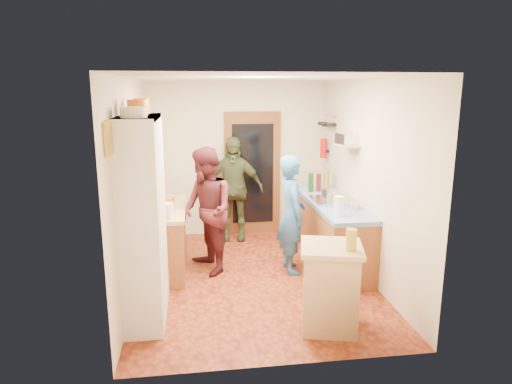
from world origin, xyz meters
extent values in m
cube|color=brown|center=(0.00, 0.00, -0.01)|extent=(3.00, 4.00, 0.02)
cube|color=silver|center=(0.00, 0.00, 2.61)|extent=(3.00, 4.00, 0.02)
cube|color=beige|center=(0.00, 2.01, 1.30)|extent=(3.00, 0.02, 2.60)
cube|color=beige|center=(0.00, -2.01, 1.30)|extent=(3.00, 0.02, 2.60)
cube|color=beige|center=(-1.51, 0.00, 1.30)|extent=(0.02, 4.00, 2.60)
cube|color=beige|center=(1.51, 0.00, 1.30)|extent=(0.02, 4.00, 2.60)
cube|color=brown|center=(0.25, 1.97, 1.05)|extent=(0.95, 0.06, 2.10)
cube|color=black|center=(0.25, 1.94, 1.05)|extent=(0.70, 0.02, 1.70)
cube|color=white|center=(-1.30, -0.80, 1.10)|extent=(0.40, 1.20, 2.20)
cube|color=white|center=(-1.30, -0.80, 2.18)|extent=(0.40, 1.14, 0.04)
cylinder|color=white|center=(-1.30, -1.15, 2.25)|extent=(0.25, 0.25, 0.11)
cylinder|color=orange|center=(-1.30, -0.81, 2.28)|extent=(0.20, 0.20, 0.16)
cylinder|color=orange|center=(-1.30, -0.40, 2.28)|extent=(0.19, 0.19, 0.17)
cube|color=#995429|center=(-1.20, 0.45, 0.42)|extent=(0.60, 1.40, 0.85)
cube|color=tan|center=(-1.20, 0.45, 0.88)|extent=(0.64, 1.44, 0.05)
cube|color=white|center=(-1.15, -0.07, 0.99)|extent=(0.28, 0.22, 0.19)
cylinder|color=white|center=(-1.25, 0.28, 0.99)|extent=(0.18, 0.18, 0.17)
cylinder|color=orange|center=(-1.12, 0.65, 0.94)|extent=(0.23, 0.23, 0.09)
cube|color=tan|center=(-1.18, 1.00, 0.91)|extent=(0.35, 0.29, 0.02)
cube|color=#995429|center=(1.20, 0.50, 0.42)|extent=(0.60, 2.20, 0.84)
cube|color=#063FBF|center=(1.20, 0.50, 0.87)|extent=(0.62, 2.22, 0.06)
cube|color=silver|center=(1.20, 0.43, 0.92)|extent=(0.55, 0.58, 0.04)
cylinder|color=silver|center=(1.15, 0.46, 1.01)|extent=(0.22, 0.22, 0.14)
cylinder|color=#143F14|center=(1.05, 1.11, 1.05)|extent=(0.08, 0.08, 0.30)
cylinder|color=#591419|center=(1.18, 1.12, 1.04)|extent=(0.09, 0.09, 0.28)
cylinder|color=olive|center=(1.31, 1.14, 1.08)|extent=(0.09, 0.09, 0.35)
cylinder|color=white|center=(1.05, -0.28, 1.03)|extent=(0.14, 0.14, 0.25)
cylinder|color=silver|center=(1.30, 0.00, 0.95)|extent=(0.27, 0.27, 0.09)
cube|color=tan|center=(0.62, -1.39, 0.43)|extent=(0.67, 0.67, 0.86)
cube|color=tan|center=(0.62, -1.39, 0.89)|extent=(0.75, 0.75, 0.05)
cube|color=white|center=(0.58, -1.33, 0.90)|extent=(0.41, 0.36, 0.02)
cylinder|color=#AD9E2D|center=(0.76, -1.55, 1.02)|extent=(0.13, 0.13, 0.22)
cylinder|color=silver|center=(1.46, 1.52, 2.05)|extent=(0.02, 0.65, 0.02)
cylinder|color=black|center=(1.40, 1.35, 1.92)|extent=(0.18, 0.18, 0.05)
cylinder|color=black|center=(1.40, 1.55, 1.90)|extent=(0.16, 0.16, 0.05)
cylinder|color=black|center=(1.40, 1.75, 1.91)|extent=(0.17, 0.17, 0.05)
cube|color=tan|center=(1.37, 0.45, 1.70)|extent=(0.26, 0.42, 0.03)
cube|color=silver|center=(1.37, 0.45, 1.79)|extent=(0.26, 0.33, 0.15)
cube|color=black|center=(1.47, 1.70, 1.45)|extent=(0.06, 0.10, 0.04)
cylinder|color=red|center=(1.41, 1.70, 1.50)|extent=(0.11, 0.11, 0.32)
cube|color=gold|center=(-1.48, -1.55, 2.05)|extent=(0.03, 0.25, 0.30)
imported|color=#2E63A0|center=(0.58, 0.17, 0.81)|extent=(0.41, 0.61, 1.62)
imported|color=#48191F|center=(-0.58, 0.36, 0.86)|extent=(0.89, 1.00, 1.73)
imported|color=#374127|center=(-0.11, 1.67, 0.86)|extent=(1.06, 0.57, 1.72)
camera|label=1|loc=(-0.76, -5.64, 2.47)|focal=32.00mm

